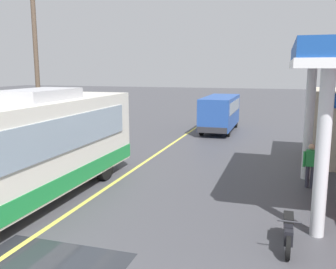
{
  "coord_description": "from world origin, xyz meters",
  "views": [
    {
      "loc": [
        6.05,
        -4.77,
        4.35
      ],
      "look_at": [
        1.5,
        10.0,
        1.6
      ],
      "focal_mm": 39.57,
      "sensor_mm": 36.0,
      "label": 1
    }
  ],
  "objects_px": {
    "coach_bus_main": "(23,154)",
    "pedestrian_near_pump": "(311,163)",
    "minibus_opposing_lane": "(220,110)",
    "motorcycle_parked_forecourt": "(288,230)"
  },
  "relations": [
    {
      "from": "coach_bus_main",
      "to": "pedestrian_near_pump",
      "type": "xyz_separation_m",
      "value": [
        8.81,
        4.66,
        -0.79
      ]
    },
    {
      "from": "minibus_opposing_lane",
      "to": "motorcycle_parked_forecourt",
      "type": "distance_m",
      "value": 17.35
    },
    {
      "from": "motorcycle_parked_forecourt",
      "to": "pedestrian_near_pump",
      "type": "relative_size",
      "value": 1.08
    },
    {
      "from": "coach_bus_main",
      "to": "pedestrian_near_pump",
      "type": "bearing_deg",
      "value": 27.88
    },
    {
      "from": "coach_bus_main",
      "to": "motorcycle_parked_forecourt",
      "type": "bearing_deg",
      "value": -3.39
    },
    {
      "from": "minibus_opposing_lane",
      "to": "coach_bus_main",
      "type": "bearing_deg",
      "value": -102.39
    },
    {
      "from": "pedestrian_near_pump",
      "to": "minibus_opposing_lane",
      "type": "bearing_deg",
      "value": 114.27
    },
    {
      "from": "coach_bus_main",
      "to": "motorcycle_parked_forecourt",
      "type": "height_order",
      "value": "coach_bus_main"
    },
    {
      "from": "minibus_opposing_lane",
      "to": "motorcycle_parked_forecourt",
      "type": "bearing_deg",
      "value": -75.23
    },
    {
      "from": "minibus_opposing_lane",
      "to": "pedestrian_near_pump",
      "type": "xyz_separation_m",
      "value": [
        5.24,
        -11.61,
        -0.54
      ]
    }
  ]
}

